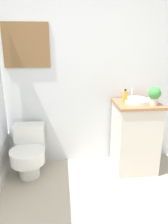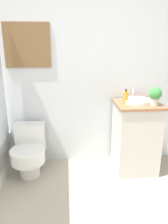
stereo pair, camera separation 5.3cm
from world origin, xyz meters
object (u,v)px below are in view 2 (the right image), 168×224
Objects in this scene: sink at (137,101)px; soap_bottle at (126,97)px; toilet at (29,151)px; potted_plant at (155,95)px.

sink is 0.16m from soap_bottle.
sink is (1.32, 0.03, 0.60)m from toilet.
soap_bottle is at bearing -173.20° from sink.
soap_bottle is at bearing 0.72° from toilet.
soap_bottle is 0.79× the size of potted_plant.
sink reaches higher than toilet.
potted_plant is (0.31, -0.12, 0.05)m from soap_bottle.
potted_plant is at bearing -41.85° from sink.
soap_bottle reaches higher than sink.
toilet is 1.63m from potted_plant.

